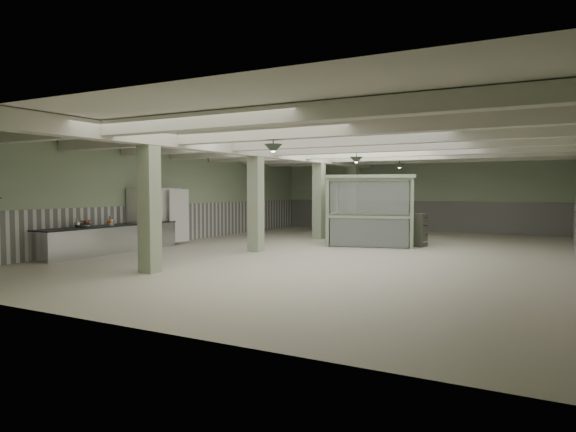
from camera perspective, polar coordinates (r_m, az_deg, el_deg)
The scene contains 30 objects.
floor at distance 17.08m, azimuth 5.36°, elevation -4.05°, with size 20.00×20.00×0.00m, color beige.
ceiling at distance 17.02m, azimuth 5.42°, elevation 8.07°, with size 14.00×20.00×0.02m, color silver.
wall_back at distance 26.44m, azimuth 13.92°, elevation 2.28°, with size 14.00×0.02×3.60m, color #A9BC96.
wall_front at distance 8.69m, azimuth -21.42°, elevation 0.87°, with size 14.00×0.02×3.60m, color #A9BC96.
wall_left at distance 20.72m, azimuth -12.73°, elevation 2.12°, with size 0.02×20.00×3.60m, color #A9BC96.
wainscot_left at distance 20.75m, azimuth -12.65°, elevation -0.78°, with size 0.05×19.90×1.50m, color silver.
wainscot_back at distance 26.45m, azimuth 13.87°, elevation 0.01°, with size 13.90×0.05×1.50m, color silver.
girder at distance 18.12m, azimuth -1.93°, elevation 7.08°, with size 0.45×19.90×0.40m, color beige.
beam_a at distance 10.55m, azimuth -11.00°, elevation 10.18°, with size 13.90×0.35×0.32m, color beige.
beam_b at distance 12.57m, azimuth -3.65°, elevation 9.06°, with size 13.90×0.35×0.32m, color beige.
beam_c at distance 14.74m, azimuth 1.57°, elevation 8.17°, with size 13.90×0.35×0.32m, color beige.
beam_d at distance 17.00m, azimuth 5.42°, elevation 7.47°, with size 13.90×0.35×0.32m, color beige.
beam_e at distance 19.32m, azimuth 8.34°, elevation 6.91°, with size 13.90×0.35×0.32m, color beige.
beam_f at distance 21.68m, azimuth 10.63°, elevation 6.46°, with size 13.90×0.35×0.32m, color beige.
beam_g at distance 24.07m, azimuth 12.46°, elevation 6.09°, with size 13.90×0.35×0.32m, color beige.
column_a at distance 13.26m, azimuth -15.16°, elevation 1.64°, with size 0.42×0.42×3.60m, color #99A887.
column_b at distance 17.22m, azimuth -3.61°, elevation 2.03°, with size 0.42×0.42×3.60m, color #99A887.
column_c at distance 21.62m, azimuth 3.45°, elevation 2.22°, with size 0.42×0.42×3.60m, color #99A887.
column_d at distance 25.31m, azimuth 7.28°, elevation 2.32°, with size 0.42×0.42×3.60m, color #99A887.
pendant_front at distance 12.28m, azimuth -1.65°, elevation 7.48°, with size 0.44×0.44×0.22m, color #2F3F31.
pendant_mid at distance 17.25m, azimuth 7.60°, elevation 6.16°, with size 0.44×0.44×0.22m, color #2F3F31.
pendant_back at distance 21.99m, azimuth 12.27°, elevation 5.43°, with size 0.44×0.44×0.22m, color #2F3F31.
prep_counter at distance 17.92m, azimuth -19.11°, elevation -2.39°, with size 0.94×5.38×0.91m.
pitcher_near at distance 17.02m, azimuth -22.38°, elevation -0.77°, with size 0.19×0.22×0.28m, color #AAA9AE, non-canonical shape.
pitcher_far at distance 17.80m, azimuth -19.12°, elevation -0.49°, with size 0.22×0.25×0.32m, color #AAA9AE, non-canonical shape.
veg_colander at distance 17.28m, azimuth -21.63°, elevation -0.83°, with size 0.44×0.44×0.20m, color #44454A, non-canonical shape.
orange_bowl at distance 17.68m, azimuth -19.17°, elevation -0.88°, with size 0.26×0.26×0.09m, color #B2B2B7.
walkin_cooler at distance 19.50m, azimuth -14.48°, elevation -0.19°, with size 0.85×2.26×2.08m.
guard_booth at distance 19.69m, azimuth 9.27°, elevation 2.00°, with size 3.83×3.48×2.61m.
filing_cabinet at distance 19.28m, azimuth 14.42°, elevation -1.52°, with size 0.39×0.56×1.21m, color #595C4D.
Camera 1 is at (6.64, -15.60, 2.09)m, focal length 32.00 mm.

